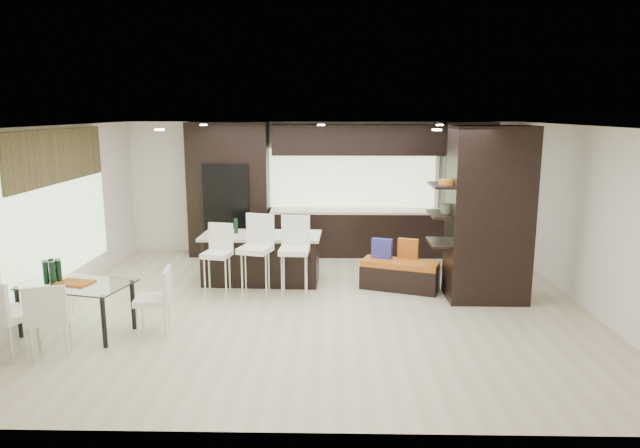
{
  "coord_description": "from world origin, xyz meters",
  "views": [
    {
      "loc": [
        0.19,
        -8.27,
        2.91
      ],
      "look_at": [
        0.0,
        0.6,
        1.15
      ],
      "focal_mm": 32.0,
      "sensor_mm": 36.0,
      "label": 1
    }
  ],
  "objects_px": {
    "bench": "(400,275)",
    "chair_far": "(12,320)",
    "stool_mid": "(256,264)",
    "floor_vase": "(468,263)",
    "stool_left": "(217,267)",
    "kitchen_island": "(262,258)",
    "stool_right": "(294,265)",
    "chair_near": "(50,322)",
    "chair_end": "(153,304)",
    "dining_table": "(77,308)"
  },
  "relations": [
    {
      "from": "chair_far",
      "to": "chair_end",
      "type": "distance_m",
      "value": 1.64
    },
    {
      "from": "kitchen_island",
      "to": "stool_right",
      "type": "height_order",
      "value": "stool_right"
    },
    {
      "from": "stool_mid",
      "to": "floor_vase",
      "type": "xyz_separation_m",
      "value": [
        3.32,
        -0.13,
        0.07
      ]
    },
    {
      "from": "bench",
      "to": "chair_far",
      "type": "height_order",
      "value": "chair_far"
    },
    {
      "from": "bench",
      "to": "stool_mid",
      "type": "bearing_deg",
      "value": -150.67
    },
    {
      "from": "stool_right",
      "to": "dining_table",
      "type": "bearing_deg",
      "value": -146.97
    },
    {
      "from": "dining_table",
      "to": "chair_far",
      "type": "height_order",
      "value": "chair_far"
    },
    {
      "from": "stool_right",
      "to": "chair_far",
      "type": "distance_m",
      "value": 3.99
    },
    {
      "from": "stool_left",
      "to": "chair_near",
      "type": "relative_size",
      "value": 1.08
    },
    {
      "from": "floor_vase",
      "to": "dining_table",
      "type": "height_order",
      "value": "floor_vase"
    },
    {
      "from": "chair_end",
      "to": "chair_far",
      "type": "bearing_deg",
      "value": 108.69
    },
    {
      "from": "kitchen_island",
      "to": "stool_left",
      "type": "xyz_separation_m",
      "value": [
        -0.62,
        -0.74,
        0.04
      ]
    },
    {
      "from": "kitchen_island",
      "to": "chair_near",
      "type": "distance_m",
      "value": 3.77
    },
    {
      "from": "floor_vase",
      "to": "chair_near",
      "type": "xyz_separation_m",
      "value": [
        -5.49,
        -2.19,
        -0.16
      ]
    },
    {
      "from": "stool_left",
      "to": "floor_vase",
      "type": "height_order",
      "value": "floor_vase"
    },
    {
      "from": "stool_left",
      "to": "stool_right",
      "type": "distance_m",
      "value": 1.24
    },
    {
      "from": "stool_left",
      "to": "chair_far",
      "type": "xyz_separation_m",
      "value": [
        -1.99,
        -2.36,
        -0.01
      ]
    },
    {
      "from": "chair_end",
      "to": "stool_right",
      "type": "bearing_deg",
      "value": -55.5
    },
    {
      "from": "bench",
      "to": "floor_vase",
      "type": "relative_size",
      "value": 1.06
    },
    {
      "from": "bench",
      "to": "chair_near",
      "type": "distance_m",
      "value": 5.27
    },
    {
      "from": "kitchen_island",
      "to": "stool_left",
      "type": "distance_m",
      "value": 0.96
    },
    {
      "from": "chair_near",
      "to": "stool_right",
      "type": "bearing_deg",
      "value": 22.57
    },
    {
      "from": "dining_table",
      "to": "floor_vase",
      "type": "bearing_deg",
      "value": 28.58
    },
    {
      "from": "stool_right",
      "to": "chair_end",
      "type": "distance_m",
      "value": 2.39
    },
    {
      "from": "stool_left",
      "to": "dining_table",
      "type": "bearing_deg",
      "value": -120.89
    },
    {
      "from": "chair_far",
      "to": "chair_near",
      "type": "bearing_deg",
      "value": 23.78
    },
    {
      "from": "chair_far",
      "to": "chair_end",
      "type": "xyz_separation_m",
      "value": [
        1.46,
        0.73,
        -0.04
      ]
    },
    {
      "from": "chair_end",
      "to": "stool_left",
      "type": "bearing_deg",
      "value": -25.79
    },
    {
      "from": "bench",
      "to": "chair_far",
      "type": "bearing_deg",
      "value": -131.57
    },
    {
      "from": "stool_left",
      "to": "chair_near",
      "type": "bearing_deg",
      "value": -110.79
    },
    {
      "from": "stool_mid",
      "to": "floor_vase",
      "type": "height_order",
      "value": "floor_vase"
    },
    {
      "from": "stool_left",
      "to": "chair_end",
      "type": "bearing_deg",
      "value": -95.37
    },
    {
      "from": "kitchen_island",
      "to": "stool_right",
      "type": "relative_size",
      "value": 1.95
    },
    {
      "from": "chair_end",
      "to": "dining_table",
      "type": "bearing_deg",
      "value": 82.22
    },
    {
      "from": "bench",
      "to": "chair_far",
      "type": "distance_m",
      "value": 5.66
    },
    {
      "from": "floor_vase",
      "to": "stool_right",
      "type": "bearing_deg",
      "value": 177.24
    },
    {
      "from": "chair_far",
      "to": "stool_mid",
      "type": "bearing_deg",
      "value": 63.72
    },
    {
      "from": "chair_near",
      "to": "kitchen_island",
      "type": "bearing_deg",
      "value": 37.66
    },
    {
      "from": "stool_mid",
      "to": "dining_table",
      "type": "distance_m",
      "value": 2.7
    },
    {
      "from": "floor_vase",
      "to": "bench",
      "type": "bearing_deg",
      "value": 151.61
    },
    {
      "from": "chair_far",
      "to": "chair_end",
      "type": "bearing_deg",
      "value": 48.46
    },
    {
      "from": "kitchen_island",
      "to": "stool_mid",
      "type": "relative_size",
      "value": 1.91
    },
    {
      "from": "stool_left",
      "to": "chair_near",
      "type": "height_order",
      "value": "stool_left"
    },
    {
      "from": "chair_end",
      "to": "bench",
      "type": "bearing_deg",
      "value": -67.88
    },
    {
      "from": "kitchen_island",
      "to": "chair_end",
      "type": "xyz_separation_m",
      "value": [
        -1.15,
        -2.37,
        -0.01
      ]
    },
    {
      "from": "stool_mid",
      "to": "floor_vase",
      "type": "bearing_deg",
      "value": 14.58
    },
    {
      "from": "stool_mid",
      "to": "chair_far",
      "type": "bearing_deg",
      "value": -121.53
    },
    {
      "from": "chair_near",
      "to": "chair_far",
      "type": "bearing_deg",
      "value": 164.55
    },
    {
      "from": "dining_table",
      "to": "chair_far",
      "type": "distance_m",
      "value": 0.86
    },
    {
      "from": "stool_left",
      "to": "floor_vase",
      "type": "bearing_deg",
      "value": 10.42
    }
  ]
}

